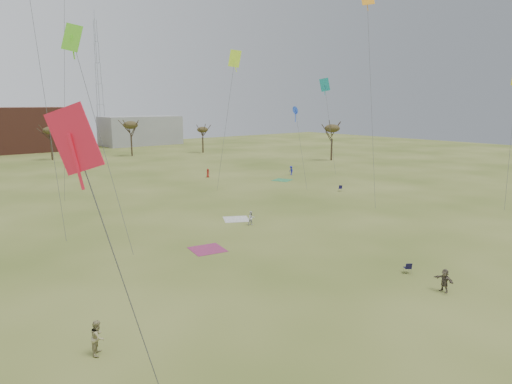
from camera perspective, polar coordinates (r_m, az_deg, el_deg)
ground at (r=32.60m, az=13.94°, el=-12.72°), size 260.00×260.00×0.00m
spectator_fore_b at (r=26.22m, az=-19.34°, el=-16.91°), size 1.11×1.16×1.89m
spectator_fore_c at (r=34.78m, az=22.72°, el=-10.26°), size 0.68×1.58×1.65m
spectator_mid_e at (r=49.02m, az=-0.60°, el=-3.32°), size 0.82×0.68×1.54m
flyer_far_b at (r=81.19m, az=-6.11°, el=2.39°), size 0.90×0.78×1.55m
flyer_far_c at (r=83.68m, az=4.45°, el=2.73°), size 0.87×1.21×1.70m
blanket_cream at (r=51.65m, az=-2.51°, el=-3.46°), size 3.81×3.81×0.03m
blanket_plum at (r=41.39m, az=-6.16°, el=-7.24°), size 3.40×3.40×0.03m
blanket_olive at (r=77.95m, az=3.33°, el=1.50°), size 3.81×3.81×0.03m
camp_chair_center at (r=37.56m, az=18.59°, el=-9.30°), size 0.72×0.73×0.87m
camp_chair_right at (r=69.16m, az=10.58°, el=0.31°), size 0.71×0.69×0.87m
kites_aloft at (r=48.72m, az=-14.31°, el=20.28°), size 73.92×54.78×26.90m
tree_line at (r=99.02m, az=-27.25°, el=6.47°), size 117.44×49.32×8.91m
building_brick at (r=140.63m, az=-27.80°, el=6.99°), size 26.00×16.00×12.00m
building_grey at (r=150.11m, az=-14.35°, el=7.53°), size 24.00×12.00×9.00m
radio_tower at (r=152.50m, az=-19.26°, el=12.84°), size 1.51×1.72×41.00m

